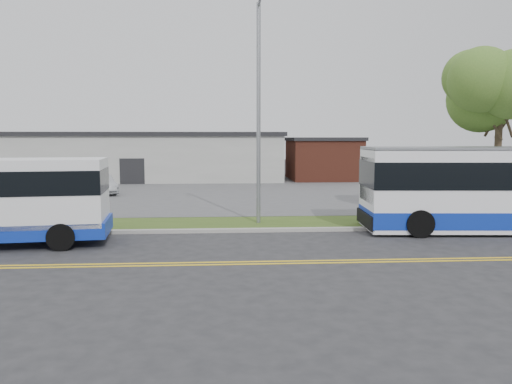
{
  "coord_description": "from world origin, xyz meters",
  "views": [
    {
      "loc": [
        1.48,
        -19.12,
        3.87
      ],
      "look_at": [
        2.82,
        1.65,
        1.6
      ],
      "focal_mm": 35.0,
      "sensor_mm": 36.0,
      "label": 1
    }
  ],
  "objects": [
    {
      "name": "lane_line_south",
      "position": [
        0.0,
        -4.15,
        0.01
      ],
      "size": [
        70.0,
        0.12,
        0.01
      ],
      "primitive_type": "cube",
      "color": "yellow",
      "rests_on": "ground"
    },
    {
      "name": "lane_line_north",
      "position": [
        0.0,
        -3.85,
        0.01
      ],
      "size": [
        70.0,
        0.12,
        0.01
      ],
      "primitive_type": "cube",
      "color": "yellow",
      "rests_on": "ground"
    },
    {
      "name": "shuttle_bus",
      "position": [
        -6.19,
        -0.86,
        1.66
      ],
      "size": [
        8.36,
        3.53,
        3.11
      ],
      "rotation": [
        0.0,
        0.0,
        0.11
      ],
      "color": "#0F2CA4",
      "rests_on": "ground"
    },
    {
      "name": "parking_lot",
      "position": [
        0.0,
        17.0,
        0.05
      ],
      "size": [
        80.0,
        25.0,
        0.1
      ],
      "primitive_type": "cube",
      "color": "#4C4C4F",
      "rests_on": "ground"
    },
    {
      "name": "ground",
      "position": [
        0.0,
        0.0,
        0.0
      ],
      "size": [
        140.0,
        140.0,
        0.0
      ],
      "primitive_type": "plane",
      "color": "#28282B",
      "rests_on": "ground"
    },
    {
      "name": "parked_car_a",
      "position": [
        -6.73,
        14.77,
        0.74
      ],
      "size": [
        2.93,
        4.06,
        1.27
      ],
      "primitive_type": "imported",
      "rotation": [
        0.0,
        0.0,
        0.46
      ],
      "color": "#ADB0B4",
      "rests_on": "parking_lot"
    },
    {
      "name": "verge",
      "position": [
        0.0,
        2.9,
        0.05
      ],
      "size": [
        80.0,
        3.3,
        0.1
      ],
      "primitive_type": "cube",
      "color": "#334A18",
      "rests_on": "ground"
    },
    {
      "name": "brick_wing",
      "position": [
        10.5,
        26.0,
        1.96
      ],
      "size": [
        6.3,
        7.3,
        3.9
      ],
      "color": "brown",
      "rests_on": "ground"
    },
    {
      "name": "streetlight_near",
      "position": [
        3.0,
        2.73,
        5.23
      ],
      "size": [
        0.35,
        1.53,
        9.5
      ],
      "color": "gray",
      "rests_on": "verge"
    },
    {
      "name": "tree_east",
      "position": [
        14.0,
        3.0,
        6.2
      ],
      "size": [
        5.2,
        5.2,
        8.33
      ],
      "color": "#36271D",
      "rests_on": "verge"
    },
    {
      "name": "curb",
      "position": [
        0.0,
        1.1,
        0.07
      ],
      "size": [
        80.0,
        0.3,
        0.15
      ],
      "primitive_type": "cube",
      "color": "#9E9B93",
      "rests_on": "ground"
    },
    {
      "name": "commercial_building",
      "position": [
        -6.0,
        27.0,
        2.18
      ],
      "size": [
        25.4,
        10.4,
        4.35
      ],
      "color": "#9E9E99",
      "rests_on": "ground"
    }
  ]
}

